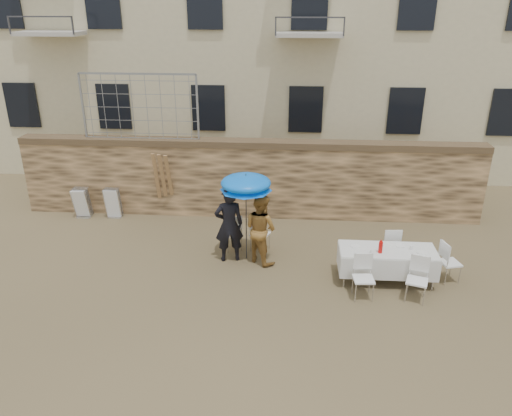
# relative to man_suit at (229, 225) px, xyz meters

# --- Properties ---
(ground) EXTENTS (80.00, 80.00, 0.00)m
(ground) POSITION_rel_man_suit_xyz_m (0.24, -2.25, -0.93)
(ground) COLOR brown
(ground) RESTS_ON ground
(stone_wall) EXTENTS (13.00, 0.50, 2.20)m
(stone_wall) POSITION_rel_man_suit_xyz_m (0.24, 2.75, 0.17)
(stone_wall) COLOR olive
(stone_wall) RESTS_ON ground
(chain_link_fence) EXTENTS (3.20, 0.06, 1.80)m
(chain_link_fence) POSITION_rel_man_suit_xyz_m (-2.76, 2.75, 2.17)
(chain_link_fence) COLOR gray
(chain_link_fence) RESTS_ON stone_wall
(man_suit) EXTENTS (0.77, 0.60, 1.86)m
(man_suit) POSITION_rel_man_suit_xyz_m (0.00, 0.00, 0.00)
(man_suit) COLOR black
(man_suit) RESTS_ON ground
(woman_dress) EXTENTS (1.06, 1.04, 1.72)m
(woman_dress) POSITION_rel_man_suit_xyz_m (0.75, 0.00, -0.07)
(woman_dress) COLOR #CA8C3D
(woman_dress) RESTS_ON ground
(umbrella) EXTENTS (1.21, 1.21, 2.00)m
(umbrella) POSITION_rel_man_suit_xyz_m (0.40, 0.10, 0.96)
(umbrella) COLOR #3F3F44
(umbrella) RESTS_ON ground
(couple_chair_left) EXTENTS (0.64, 0.64, 0.96)m
(couple_chair_left) POSITION_rel_man_suit_xyz_m (0.00, 0.55, -0.45)
(couple_chair_left) COLOR white
(couple_chair_left) RESTS_ON ground
(couple_chair_right) EXTENTS (0.63, 0.63, 0.96)m
(couple_chair_right) POSITION_rel_man_suit_xyz_m (0.70, 0.55, -0.45)
(couple_chair_right) COLOR white
(couple_chair_right) RESTS_ON ground
(banquet_table) EXTENTS (2.10, 0.85, 0.78)m
(banquet_table) POSITION_rel_man_suit_xyz_m (3.60, -0.70, -0.20)
(banquet_table) COLOR silver
(banquet_table) RESTS_ON ground
(soda_bottle) EXTENTS (0.09, 0.09, 0.26)m
(soda_bottle) POSITION_rel_man_suit_xyz_m (3.40, -0.85, -0.03)
(soda_bottle) COLOR red
(soda_bottle) RESTS_ON banquet_table
(table_chair_front_left) EXTENTS (0.52, 0.52, 0.96)m
(table_chair_front_left) POSITION_rel_man_suit_xyz_m (3.00, -1.45, -0.45)
(table_chair_front_left) COLOR white
(table_chair_front_left) RESTS_ON ground
(table_chair_front_right) EXTENTS (0.61, 0.61, 0.96)m
(table_chair_front_right) POSITION_rel_man_suit_xyz_m (4.10, -1.45, -0.45)
(table_chair_front_right) COLOR white
(table_chair_front_right) RESTS_ON ground
(table_chair_back) EXTENTS (0.53, 0.53, 0.96)m
(table_chair_back) POSITION_rel_man_suit_xyz_m (3.80, 0.10, -0.45)
(table_chair_back) COLOR white
(table_chair_back) RESTS_ON ground
(table_chair_side) EXTENTS (0.59, 0.59, 0.96)m
(table_chair_side) POSITION_rel_man_suit_xyz_m (5.00, -0.60, -0.45)
(table_chair_side) COLOR white
(table_chair_side) RESTS_ON ground
(chair_stack_left) EXTENTS (0.46, 0.40, 0.92)m
(chair_stack_left) POSITION_rel_man_suit_xyz_m (-4.53, 2.33, -0.47)
(chair_stack_left) COLOR white
(chair_stack_left) RESTS_ON ground
(chair_stack_right) EXTENTS (0.46, 0.32, 0.92)m
(chair_stack_right) POSITION_rel_man_suit_xyz_m (-3.63, 2.33, -0.47)
(chair_stack_right) COLOR white
(chair_stack_right) RESTS_ON ground
(wood_planks) EXTENTS (0.70, 0.20, 2.00)m
(wood_planks) POSITION_rel_man_suit_xyz_m (-2.03, 2.40, 0.07)
(wood_planks) COLOR #A37749
(wood_planks) RESTS_ON ground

